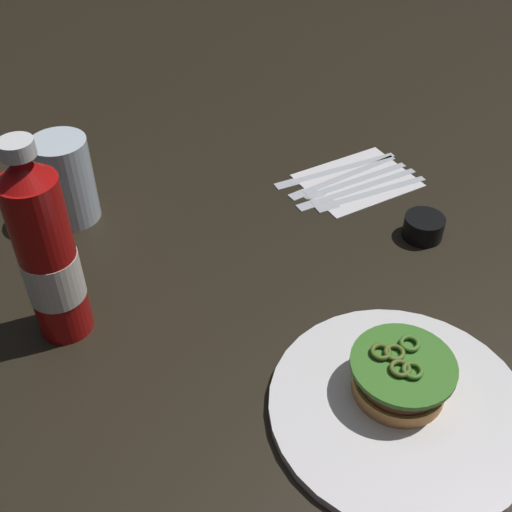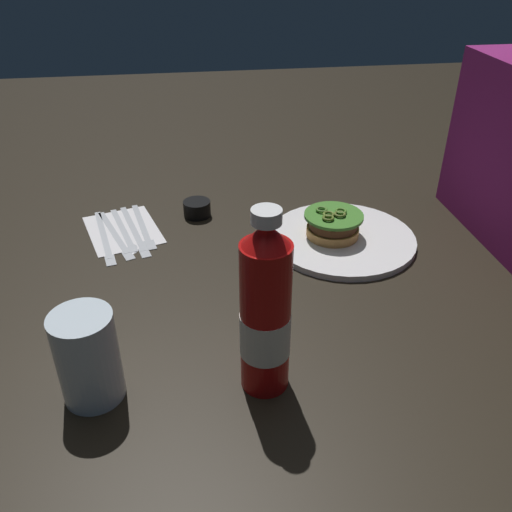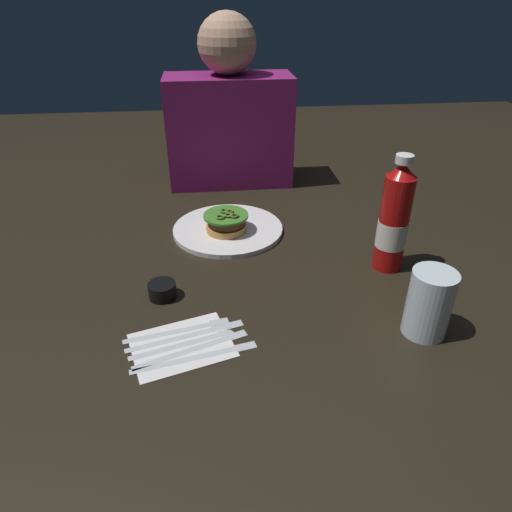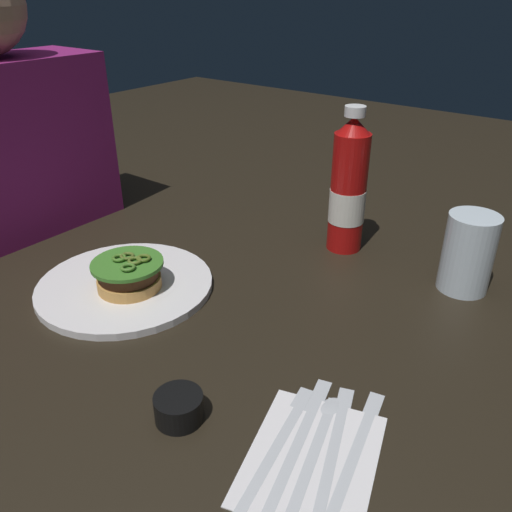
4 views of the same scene
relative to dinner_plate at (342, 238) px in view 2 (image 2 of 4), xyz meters
The scene contains 12 objects.
ground_plane 0.19m from the dinner_plate, 62.44° to the right, with size 3.00×3.00×0.00m, color black.
dinner_plate is the anchor object (origin of this frame).
burger_sandwich 0.04m from the dinner_plate, 104.16° to the right, with size 0.11×0.11×0.05m.
ketchup_bottle 0.42m from the dinner_plate, 30.97° to the right, with size 0.07×0.07×0.26m.
water_glass 0.55m from the dinner_plate, 52.19° to the right, with size 0.08×0.08×0.13m, color silver.
condiment_cup 0.31m from the dinner_plate, 118.75° to the right, with size 0.06×0.06×0.03m, color black.
napkin 0.44m from the dinner_plate, 104.13° to the right, with size 0.17×0.13×0.00m, color white.
butter_knife 0.46m from the dinner_plate, 98.60° to the right, with size 0.22×0.06×0.00m.
table_knife 0.44m from the dinner_plate, 99.97° to the right, with size 0.20×0.09×0.00m.
spoon_utensil 0.43m from the dinner_plate, 100.65° to the right, with size 0.19×0.07×0.00m.
steak_knife 0.41m from the dinner_plate, 102.21° to the right, with size 0.22×0.07×0.00m.
fork_utensil 0.40m from the dinner_plate, 104.53° to the right, with size 0.20×0.06×0.00m.
Camera 2 is at (0.78, -0.13, 0.54)m, focal length 37.77 mm.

